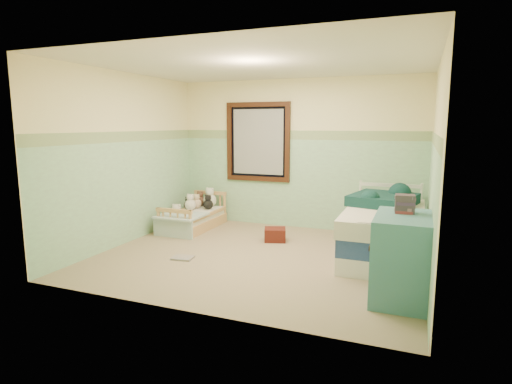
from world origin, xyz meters
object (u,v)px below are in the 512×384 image
at_px(red_pillow, 275,235).
at_px(twin_bed_frame, 383,249).
at_px(plush_floor_tan, 177,225).
at_px(toddler_bed_frame, 194,223).
at_px(floor_book, 183,258).
at_px(dresser, 401,257).
at_px(plush_floor_cream, 177,218).

bearing_deg(red_pillow, twin_bed_frame, -8.14).
bearing_deg(twin_bed_frame, plush_floor_tan, 176.62).
height_order(toddler_bed_frame, floor_book, toddler_bed_frame).
height_order(dresser, floor_book, dresser).
distance_m(toddler_bed_frame, plush_floor_cream, 0.36).
xyz_separation_m(plush_floor_tan, red_pillow, (1.71, 0.03, -0.01)).
bearing_deg(plush_floor_cream, dresser, -25.64).
relative_size(toddler_bed_frame, plush_floor_cream, 4.85).
relative_size(twin_bed_frame, dresser, 2.17).
height_order(twin_bed_frame, floor_book, twin_bed_frame).
xyz_separation_m(plush_floor_cream, twin_bed_frame, (3.50, -0.51, -0.02)).
bearing_deg(plush_floor_tan, floor_book, -55.08).
relative_size(red_pillow, floor_book, 1.18).
relative_size(plush_floor_cream, floor_book, 0.99).
xyz_separation_m(toddler_bed_frame, dresser, (3.41, -1.78, 0.35)).
height_order(toddler_bed_frame, red_pillow, red_pillow).
xyz_separation_m(plush_floor_tan, twin_bed_frame, (3.30, -0.19, 0.00)).
bearing_deg(twin_bed_frame, plush_floor_cream, 171.79).
bearing_deg(toddler_bed_frame, plush_floor_cream, 175.68).
distance_m(plush_floor_cream, floor_book, 1.86).
relative_size(dresser, floor_book, 3.22).
distance_m(twin_bed_frame, dresser, 1.37).
distance_m(plush_floor_cream, twin_bed_frame, 3.54).
distance_m(dresser, floor_book, 2.77).
bearing_deg(plush_floor_cream, twin_bed_frame, -8.21).
height_order(plush_floor_cream, red_pillow, plush_floor_cream).
bearing_deg(red_pillow, floor_book, -124.26).
bearing_deg(red_pillow, toddler_bed_frame, 170.82).
distance_m(plush_floor_cream, red_pillow, 1.93).
xyz_separation_m(toddler_bed_frame, plush_floor_cream, (-0.36, 0.03, 0.05)).
relative_size(plush_floor_cream, dresser, 0.31).
distance_m(plush_floor_tan, dresser, 3.89).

